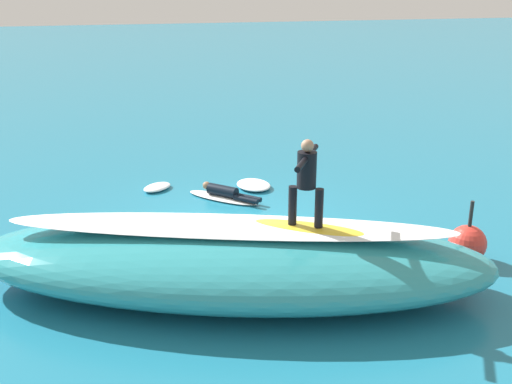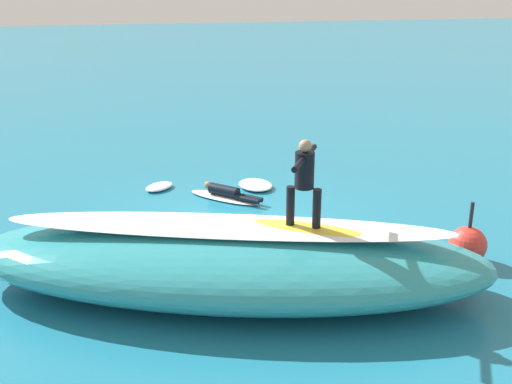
{
  "view_description": "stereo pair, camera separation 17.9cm",
  "coord_description": "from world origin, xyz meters",
  "px_view_note": "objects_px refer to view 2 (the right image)",
  "views": [
    {
      "loc": [
        2.5,
        11.97,
        5.09
      ],
      "look_at": [
        -0.28,
        0.71,
        1.0
      ],
      "focal_mm": 43.12,
      "sensor_mm": 36.0,
      "label": 1
    },
    {
      "loc": [
        2.32,
        12.01,
        5.09
      ],
      "look_at": [
        -0.28,
        0.71,
        1.0
      ],
      "focal_mm": 43.12,
      "sensor_mm": 36.0,
      "label": 2
    }
  ],
  "objects_px": {
    "surfboard_riding": "(303,228)",
    "surfboard_paddling": "(224,197)",
    "surfer_paddling": "(228,192)",
    "buoy_marker": "(468,245)",
    "surfer_riding": "(304,177)"
  },
  "relations": [
    {
      "from": "surfer_riding",
      "to": "surfer_paddling",
      "type": "height_order",
      "value": "surfer_riding"
    },
    {
      "from": "surfer_paddling",
      "to": "surfer_riding",
      "type": "bearing_deg",
      "value": 138.27
    },
    {
      "from": "surfboard_paddling",
      "to": "buoy_marker",
      "type": "xyz_separation_m",
      "value": [
        -3.82,
        4.43,
        0.32
      ]
    },
    {
      "from": "surfboard_riding",
      "to": "surfboard_paddling",
      "type": "distance_m",
      "value": 5.06
    },
    {
      "from": "surfer_paddling",
      "to": "buoy_marker",
      "type": "distance_m",
      "value": 5.73
    },
    {
      "from": "surfboard_riding",
      "to": "buoy_marker",
      "type": "relative_size",
      "value": 1.78
    },
    {
      "from": "surfboard_paddling",
      "to": "buoy_marker",
      "type": "bearing_deg",
      "value": 174.81
    },
    {
      "from": "surfboard_riding",
      "to": "surfer_paddling",
      "type": "bearing_deg",
      "value": -55.27
    },
    {
      "from": "buoy_marker",
      "to": "surfboard_riding",
      "type": "bearing_deg",
      "value": 8.01
    },
    {
      "from": "surfer_riding",
      "to": "buoy_marker",
      "type": "bearing_deg",
      "value": -141.5
    },
    {
      "from": "surfer_riding",
      "to": "surfboard_paddling",
      "type": "height_order",
      "value": "surfer_riding"
    },
    {
      "from": "surfer_paddling",
      "to": "surfboard_riding",
      "type": "bearing_deg",
      "value": 138.27
    },
    {
      "from": "surfer_riding",
      "to": "surfer_paddling",
      "type": "distance_m",
      "value": 5.19
    },
    {
      "from": "surfer_paddling",
      "to": "buoy_marker",
      "type": "bearing_deg",
      "value": 174.7
    },
    {
      "from": "buoy_marker",
      "to": "surfer_riding",
      "type": "bearing_deg",
      "value": 8.01
    }
  ]
}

